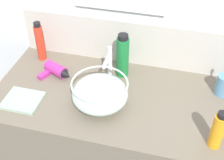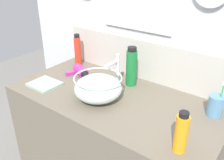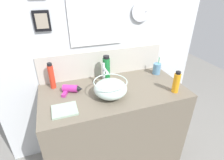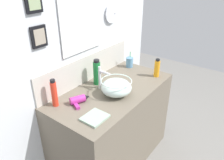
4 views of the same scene
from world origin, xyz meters
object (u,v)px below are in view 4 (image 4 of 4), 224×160
object	(u,v)px
spray_bottle	(54,93)
hand_towel	(95,118)
glass_bowl_sink	(116,87)
hair_drier	(79,100)
faucet	(101,76)
soap_dispenser	(97,72)
toothbrush_cup	(129,62)
shampoo_bottle	(157,68)

from	to	relation	value
spray_bottle	hand_towel	distance (m)	0.38
glass_bowl_sink	hair_drier	distance (m)	0.33
glass_bowl_sink	faucet	distance (m)	0.17
glass_bowl_sink	hand_towel	size ratio (longest dim) A/B	1.49
hair_drier	hand_towel	world-z (taller)	hair_drier
hair_drier	hand_towel	xyz separation A→B (m)	(-0.08, -0.24, -0.02)
glass_bowl_sink	soap_dispenser	world-z (taller)	soap_dispenser
hair_drier	toothbrush_cup	size ratio (longest dim) A/B	0.98
toothbrush_cup	hand_towel	distance (m)	0.98
toothbrush_cup	soap_dispenser	bearing A→B (deg)	176.97
toothbrush_cup	hand_towel	xyz separation A→B (m)	(-0.93, -0.31, -0.05)
glass_bowl_sink	faucet	world-z (taller)	faucet
glass_bowl_sink	soap_dispenser	xyz separation A→B (m)	(0.05, 0.26, 0.05)
spray_bottle	hair_drier	bearing A→B (deg)	-40.95
hair_drier	toothbrush_cup	world-z (taller)	toothbrush_cup
glass_bowl_sink	shampoo_bottle	distance (m)	0.54
glass_bowl_sink	spray_bottle	bearing A→B (deg)	146.39
shampoo_bottle	spray_bottle	bearing A→B (deg)	157.33
shampoo_bottle	soap_dispenser	xyz separation A→B (m)	(-0.48, 0.37, 0.03)
glass_bowl_sink	hand_towel	distance (m)	0.38
hand_towel	glass_bowl_sink	bearing A→B (deg)	11.60
soap_dispenser	hand_towel	bearing A→B (deg)	-141.40
spray_bottle	shampoo_bottle	bearing A→B (deg)	-22.67
spray_bottle	hand_towel	size ratio (longest dim) A/B	1.31
faucet	toothbrush_cup	distance (m)	0.57
glass_bowl_sink	soap_dispenser	size ratio (longest dim) A/B	1.08
soap_dispenser	glass_bowl_sink	bearing A→B (deg)	-100.57
faucet	soap_dispenser	world-z (taller)	soap_dispenser
glass_bowl_sink	hair_drier	bearing A→B (deg)	150.56
shampoo_bottle	spray_bottle	world-z (taller)	spray_bottle
hand_towel	spray_bottle	bearing A→B (deg)	99.28
shampoo_bottle	soap_dispenser	distance (m)	0.61
faucet	toothbrush_cup	xyz separation A→B (m)	(0.56, 0.06, -0.07)
faucet	shampoo_bottle	distance (m)	0.60
faucet	hand_towel	distance (m)	0.46
shampoo_bottle	spray_bottle	size ratio (longest dim) A/B	0.81
toothbrush_cup	shampoo_bottle	size ratio (longest dim) A/B	1.02
hair_drier	soap_dispenser	distance (m)	0.36
spray_bottle	faucet	bearing A→B (deg)	-15.32
soap_dispenser	hand_towel	size ratio (longest dim) A/B	1.38
faucet	hand_towel	size ratio (longest dim) A/B	1.20
faucet	hair_drier	world-z (taller)	faucet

